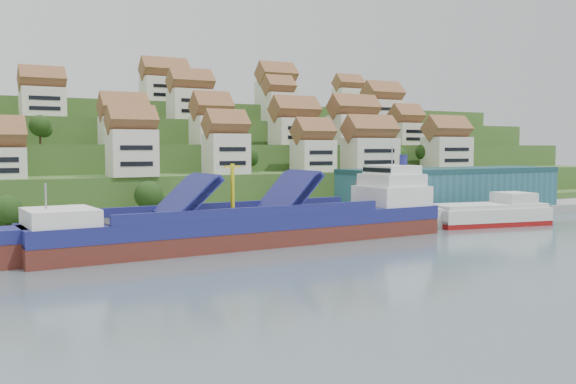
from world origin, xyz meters
TOP-DOWN VIEW (x-y plane):
  - ground at (0.00, 0.00)m, footprint 300.00×300.00m
  - quay at (20.00, 15.00)m, footprint 180.00×14.00m
  - hillside at (0.00, 103.55)m, footprint 260.00×128.00m
  - hillside_village at (6.66, 58.73)m, footprint 155.06×63.99m
  - hillside_trees at (-7.85, 46.47)m, footprint 142.77×62.58m
  - warehouse at (52.00, 17.00)m, footprint 60.00×15.00m
  - flagpole at (18.11, 10.00)m, footprint 1.28×0.16m
  - cargo_ship at (-9.55, -0.52)m, footprint 78.42×15.00m
  - second_ship at (47.13, -0.57)m, footprint 28.25×14.56m

SIDE VIEW (x-z plane):
  - ground at x=0.00m, z-range 0.00..0.00m
  - quay at x=20.00m, z-range 0.00..2.20m
  - second_ship at x=47.13m, z-range -1.55..6.26m
  - cargo_ship at x=-9.55m, z-range -5.36..11.95m
  - flagpole at x=18.11m, z-range 2.88..10.88m
  - warehouse at x=52.00m, z-range 2.20..12.20m
  - hillside at x=0.00m, z-range -4.84..26.16m
  - hillside_trees at x=-7.85m, z-range 1.81..33.31m
  - hillside_village at x=6.66m, z-range 9.62..37.72m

